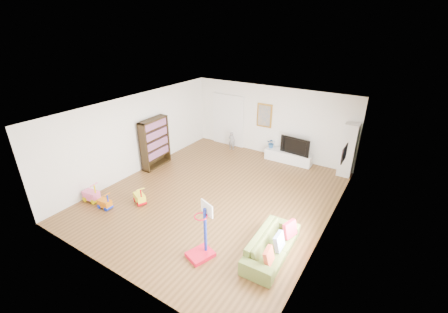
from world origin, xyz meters
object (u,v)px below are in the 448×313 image
Objects in this scene: sofa at (272,245)px; basketball_hoop at (199,232)px; media_console at (288,157)px; bookshelf at (155,143)px.

basketball_hoop is (-1.34, -0.91, 0.41)m from sofa.
sofa reaches higher than media_console.
bookshelf reaches higher than sofa.
basketball_hoop is (0.18, -5.80, 0.48)m from media_console.
media_console is 1.28× the size of basketball_hoop.
basketball_hoop reaches higher than media_console.
sofa is at bearing 53.56° from basketball_hoop.
media_console is 5.82m from basketball_hoop.
media_console is at bearing 111.04° from basketball_hoop.
media_console is 4.95m from bookshelf.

